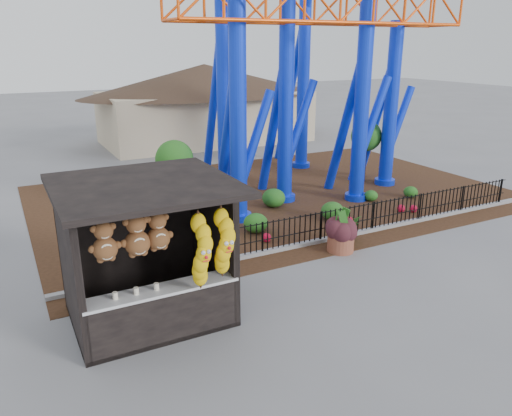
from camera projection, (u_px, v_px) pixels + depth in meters
name	position (u px, v px, depth m)	size (l,w,h in m)	color
ground	(294.00, 308.00, 11.37)	(120.00, 120.00, 0.00)	slate
mulch_bed	(274.00, 195.00, 19.86)	(18.00, 12.00, 0.02)	#331E11
curb	(352.00, 234.00, 15.63)	(18.00, 0.18, 0.12)	gray
prize_booth	(150.00, 257.00, 10.33)	(3.50, 3.40, 3.12)	black
picket_fence	(376.00, 216.00, 15.89)	(12.20, 0.06, 1.00)	black
roller_coaster	(299.00, 24.00, 18.53)	(11.00, 6.37, 10.82)	#0D2EE3
terracotta_planter	(341.00, 242.00, 14.41)	(0.77, 0.77, 0.56)	brown
planter_foliage	(342.00, 223.00, 14.23)	(0.70, 0.70, 0.64)	#37161C
potted_plant	(347.00, 229.00, 15.06)	(0.76, 0.66, 0.84)	#174F17
landscaping	(308.00, 207.00, 17.44)	(7.79, 3.45, 0.68)	#215719
pavilion	(205.00, 91.00, 29.88)	(15.00, 15.00, 4.80)	#BFAD8C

